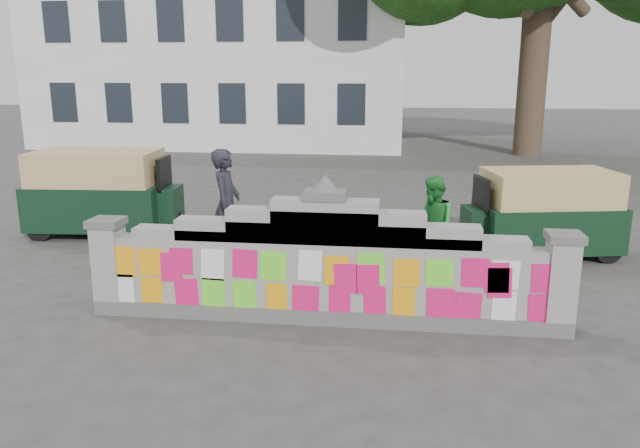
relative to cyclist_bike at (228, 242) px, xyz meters
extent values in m
plane|color=#383533|center=(1.84, -1.84, -0.54)|extent=(100.00, 100.00, 0.00)
cube|color=#4C4C49|center=(1.84, -1.84, -0.44)|extent=(6.40, 0.42, 0.20)
cube|color=gray|center=(1.84, -1.84, 0.06)|extent=(6.40, 0.32, 1.00)
cube|color=gray|center=(1.84, -1.84, 0.63)|extent=(5.20, 0.32, 0.14)
cube|color=gray|center=(1.84, -1.84, 0.70)|extent=(4.00, 0.32, 0.28)
cube|color=gray|center=(1.84, -1.84, 0.78)|extent=(2.60, 0.32, 0.44)
cube|color=gray|center=(1.84, -1.84, 0.85)|extent=(1.40, 0.32, 0.58)
cube|color=#4C4C49|center=(1.84, -1.84, 1.20)|extent=(0.55, 0.36, 0.12)
cone|color=#4C4C49|center=(1.84, -1.84, 1.36)|extent=(0.36, 0.36, 0.22)
cube|color=gray|center=(-1.18, -1.84, 0.08)|extent=(0.36, 0.40, 1.24)
cube|color=#4C4C49|center=(-1.18, -1.84, 0.74)|extent=(0.44, 0.44, 0.10)
cube|color=gray|center=(4.86, -1.84, 0.08)|extent=(0.36, 0.40, 1.24)
cube|color=#4C4C49|center=(4.86, -1.84, 0.74)|extent=(0.44, 0.44, 0.10)
cube|color=silver|center=(-5.16, 20.16, 3.46)|extent=(16.00, 10.00, 8.00)
cylinder|color=#38281E|center=(7.84, 16.16, 2.46)|extent=(1.10, 1.10, 6.00)
imported|color=black|center=(0.00, 0.00, 0.00)|extent=(2.06, 0.73, 1.08)
imported|color=black|center=(0.00, 0.00, 0.38)|extent=(0.44, 0.67, 1.83)
imported|color=#248532|center=(3.37, 0.48, 0.27)|extent=(0.83, 0.94, 1.62)
cube|color=black|center=(-3.32, 2.18, 0.07)|extent=(2.76, 1.63, 0.89)
cube|color=tan|center=(-3.32, 2.18, 0.85)|extent=(2.54, 1.56, 0.67)
cube|color=black|center=(-1.93, 2.28, 0.07)|extent=(0.61, 0.82, 0.78)
cube|color=black|center=(-1.93, 2.28, 0.74)|extent=(0.14, 0.78, 0.67)
cylinder|color=black|center=(-1.82, 2.28, -0.26)|extent=(0.56, 0.17, 0.56)
cylinder|color=black|center=(-4.27, 1.50, -0.26)|extent=(0.56, 0.17, 0.56)
cylinder|color=black|center=(-4.36, 2.71, -0.26)|extent=(0.56, 0.17, 0.56)
cube|color=black|center=(5.47, 1.74, 0.01)|extent=(2.63, 1.77, 0.81)
cube|color=tan|center=(5.47, 1.74, 0.72)|extent=(2.43, 1.68, 0.61)
cube|color=black|center=(4.24, 1.49, 0.01)|extent=(0.64, 0.79, 0.71)
cube|color=black|center=(4.24, 1.49, 0.62)|extent=(0.22, 0.71, 0.61)
cylinder|color=black|center=(4.14, 1.47, -0.29)|extent=(0.52, 0.22, 0.50)
cylinder|color=black|center=(6.25, 2.47, -0.29)|extent=(0.52, 0.22, 0.50)
cylinder|color=black|center=(6.48, 1.38, -0.29)|extent=(0.52, 0.22, 0.50)
camera|label=1|loc=(2.78, -9.68, 2.77)|focal=35.00mm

